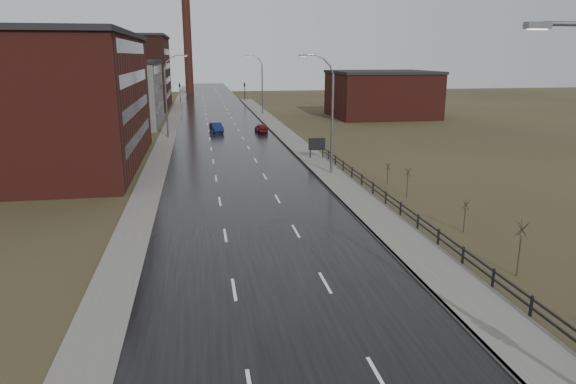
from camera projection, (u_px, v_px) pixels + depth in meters
name	position (u px, v px, depth m)	size (l,w,h in m)	color
road	(226.00, 139.00, 71.27)	(14.00, 300.00, 0.06)	black
sidewalk_right	(332.00, 176.00, 48.87)	(3.20, 180.00, 0.18)	#595651
curb_right	(316.00, 177.00, 48.62)	(0.16, 180.00, 0.18)	slate
sidewalk_left	(166.00, 140.00, 69.91)	(2.40, 260.00, 0.12)	#595651
warehouse_near	(24.00, 101.00, 51.80)	(22.44, 28.56, 13.50)	#471914
warehouse_mid	(109.00, 93.00, 84.10)	(16.32, 20.40, 10.50)	slate
warehouse_far	(107.00, 72.00, 111.21)	(26.52, 24.48, 15.50)	#331611
building_right	(381.00, 94.00, 96.13)	(18.36, 16.32, 8.50)	#471914
smokestack	(187.00, 41.00, 152.01)	(2.70, 2.70, 30.70)	#331611
streetlight_right_mid	(329.00, 114.00, 48.33)	(3.36, 0.28, 11.35)	slate
streetlight_left	(168.00, 96.00, 70.42)	(3.36, 0.28, 11.35)	slate
streetlight_right_far	(261.00, 84.00, 99.75)	(3.36, 0.28, 11.35)	slate
guardrail	(422.00, 223.00, 33.10)	(0.10, 53.05, 1.10)	black
shrub_c	(520.00, 247.00, 26.44)	(0.71, 0.75, 3.03)	#382D23
shrub_d	(465.00, 215.00, 33.23)	(0.52, 0.55, 2.20)	#382D23
shrub_e	(408.00, 182.00, 41.56)	(0.58, 0.61, 2.46)	#382D23
shrub_f	(388.00, 173.00, 45.75)	(0.47, 0.49, 1.94)	#382D23
billboard	(317.00, 145.00, 56.74)	(1.89, 0.17, 2.40)	black
traffic_light_left	(179.00, 83.00, 125.92)	(0.58, 2.73, 5.30)	black
traffic_light_right	(244.00, 83.00, 128.55)	(0.58, 2.73, 5.30)	black
car_near	(216.00, 128.00, 76.77)	(1.51, 4.34, 1.43)	#0E1647
car_far	(261.00, 128.00, 76.73)	(1.56, 3.88, 1.32)	#540E0F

